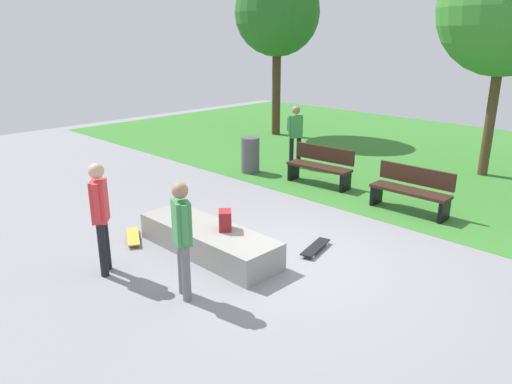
% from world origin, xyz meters
% --- Properties ---
extents(ground_plane, '(28.00, 28.00, 0.00)m').
position_xyz_m(ground_plane, '(0.00, 0.00, 0.00)').
color(ground_plane, gray).
extents(grass_lawn, '(26.60, 11.54, 0.01)m').
position_xyz_m(grass_lawn, '(0.00, 8.23, 0.00)').
color(grass_lawn, '#387A2D').
rests_on(grass_lawn, ground_plane).
extents(concrete_ledge, '(2.67, 0.85, 0.45)m').
position_xyz_m(concrete_ledge, '(-1.20, -0.80, 0.22)').
color(concrete_ledge, gray).
rests_on(concrete_ledge, ground_plane).
extents(backpack_on_ledge, '(0.34, 0.33, 0.32)m').
position_xyz_m(backpack_on_ledge, '(-0.93, -0.65, 0.61)').
color(backpack_on_ledge, maroon).
rests_on(backpack_on_ledge, concrete_ledge).
extents(skater_performing_trick, '(0.40, 0.31, 1.65)m').
position_xyz_m(skater_performing_trick, '(-0.34, -1.94, 0.96)').
color(skater_performing_trick, slate).
rests_on(skater_performing_trick, ground_plane).
extents(skater_watching, '(0.37, 0.36, 1.71)m').
position_xyz_m(skater_watching, '(-1.77, -2.34, 1.00)').
color(skater_watching, black).
rests_on(skater_watching, ground_plane).
extents(skateboard_by_ledge, '(0.79, 0.57, 0.08)m').
position_xyz_m(skateboard_by_ledge, '(-2.54, -1.40, 0.06)').
color(skateboard_by_ledge, gold).
rests_on(skateboard_by_ledge, ground_plane).
extents(skateboard_spare, '(0.39, 0.82, 0.08)m').
position_xyz_m(skateboard_spare, '(0.03, 0.50, 0.06)').
color(skateboard_spare, black).
rests_on(skateboard_spare, ground_plane).
extents(park_bench_far_left, '(1.63, 0.59, 0.91)m').
position_xyz_m(park_bench_far_left, '(-2.22, 3.57, 0.48)').
color(park_bench_far_left, '#331E14').
rests_on(park_bench_far_left, ground_plane).
extents(park_bench_by_oak, '(1.61, 0.49, 0.91)m').
position_xyz_m(park_bench_by_oak, '(0.24, 3.35, 0.48)').
color(park_bench_by_oak, '#331E14').
rests_on(park_bench_by_oak, ground_plane).
extents(tree_tall_oak, '(3.17, 3.17, 5.62)m').
position_xyz_m(tree_tall_oak, '(0.26, 7.19, 4.03)').
color(tree_tall_oak, '#4C3823').
rests_on(tree_tall_oak, grass_lawn).
extents(tree_young_birch, '(2.88, 2.88, 5.58)m').
position_xyz_m(tree_young_birch, '(-7.11, 7.38, 4.11)').
color(tree_young_birch, '#42301E').
rests_on(tree_young_birch, grass_lawn).
extents(trash_bin, '(0.48, 0.48, 0.92)m').
position_xyz_m(trash_bin, '(-4.18, 3.16, 0.46)').
color(trash_bin, '#4C4C51').
rests_on(trash_bin, ground_plane).
extents(pedestrian_with_backpack, '(0.43, 0.42, 1.65)m').
position_xyz_m(pedestrian_with_backpack, '(-3.76, 4.44, 0.99)').
color(pedestrian_with_backpack, black).
rests_on(pedestrian_with_backpack, ground_plane).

